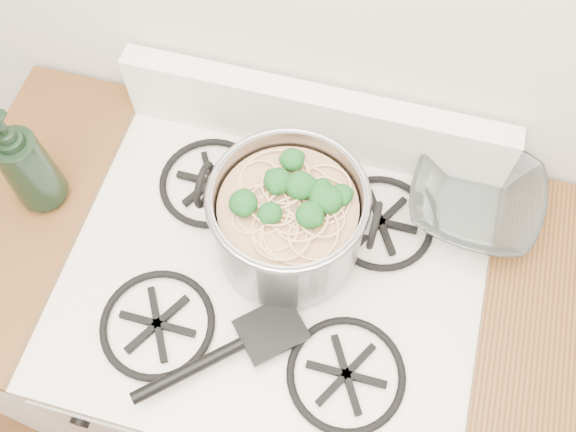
{
  "coord_description": "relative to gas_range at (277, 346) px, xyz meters",
  "views": [
    {
      "loc": [
        0.14,
        0.83,
        2.0
      ],
      "look_at": [
        0.01,
        1.32,
        1.03
      ],
      "focal_mm": 40.0,
      "sensor_mm": 36.0,
      "label": 1
    }
  ],
  "objects": [
    {
      "name": "glass_bowl",
      "position": [
        0.33,
        0.23,
        0.5
      ],
      "size": [
        0.11,
        0.11,
        0.02
      ],
      "primitive_type": "imported",
      "rotation": [
        0.0,
        0.0,
        -0.08
      ],
      "color": "white",
      "rests_on": "gas_range"
    },
    {
      "name": "gas_range",
      "position": [
        0.0,
        0.0,
        0.0
      ],
      "size": [
        0.76,
        0.66,
        0.92
      ],
      "color": "white",
      "rests_on": "ground"
    },
    {
      "name": "bottle",
      "position": [
        -0.46,
        0.04,
        0.61
      ],
      "size": [
        0.11,
        0.11,
        0.25
      ],
      "primitive_type": "imported",
      "rotation": [
        0.0,
        0.0,
        -0.19
      ],
      "color": "black",
      "rests_on": "counter_left"
    },
    {
      "name": "counter_left",
      "position": [
        -0.51,
        0.0,
        0.02
      ],
      "size": [
        0.25,
        0.65,
        0.92
      ],
      "color": "silver",
      "rests_on": "ground"
    },
    {
      "name": "stock_pot",
      "position": [
        0.01,
        0.06,
        0.57
      ],
      "size": [
        0.3,
        0.27,
        0.19
      ],
      "color": "gray",
      "rests_on": "gas_range"
    },
    {
      "name": "spatula",
      "position": [
        0.03,
        -0.11,
        0.5
      ],
      "size": [
        0.42,
        0.42,
        0.02
      ],
      "primitive_type": null,
      "rotation": [
        0.0,
        0.0,
        -0.82
      ],
      "color": "black",
      "rests_on": "gas_range"
    }
  ]
}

